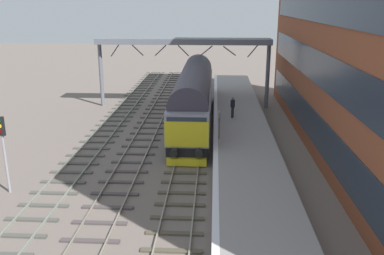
# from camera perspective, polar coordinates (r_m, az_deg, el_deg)

# --- Properties ---
(ground_plane) EXTENTS (140.00, 140.00, 0.00)m
(ground_plane) POSITION_cam_1_polar(r_m,az_deg,el_deg) (29.60, -0.14, -1.90)
(ground_plane) COLOR #6A5E57
(ground_plane) RESTS_ON ground
(track_main) EXTENTS (2.50, 60.00, 0.15)m
(track_main) POSITION_cam_1_polar(r_m,az_deg,el_deg) (29.58, -0.14, -1.80)
(track_main) COLOR gray
(track_main) RESTS_ON ground
(track_adjacent_west) EXTENTS (2.50, 60.00, 0.15)m
(track_adjacent_west) POSITION_cam_1_polar(r_m,az_deg,el_deg) (29.97, -6.77, -1.67)
(track_adjacent_west) COLOR gray
(track_adjacent_west) RESTS_ON ground
(track_adjacent_far_west) EXTENTS (2.50, 60.00, 0.15)m
(track_adjacent_far_west) POSITION_cam_1_polar(r_m,az_deg,el_deg) (30.67, -12.66, -1.53)
(track_adjacent_far_west) COLOR gray
(track_adjacent_far_west) RESTS_ON ground
(station_platform) EXTENTS (4.00, 44.00, 1.01)m
(station_platform) POSITION_cam_1_polar(r_m,az_deg,el_deg) (29.46, 6.87, -1.09)
(station_platform) COLOR gray
(station_platform) RESTS_ON ground
(station_building) EXTENTS (5.02, 35.56, 18.43)m
(station_building) POSITION_cam_1_polar(r_m,az_deg,el_deg) (27.31, 22.81, 14.95)
(station_building) COLOR brown
(station_building) RESTS_ON ground
(diesel_locomotive) EXTENTS (2.74, 18.23, 4.68)m
(diesel_locomotive) POSITION_cam_1_polar(r_m,az_deg,el_deg) (33.02, 0.29, 4.58)
(diesel_locomotive) COLOR black
(diesel_locomotive) RESTS_ON ground
(signal_post_near) EXTENTS (0.44, 0.22, 4.15)m
(signal_post_near) POSITION_cam_1_polar(r_m,az_deg,el_deg) (22.97, -24.66, -2.12)
(signal_post_near) COLOR gray
(signal_post_near) RESTS_ON ground
(platform_number_sign) EXTENTS (0.10, 0.44, 1.82)m
(platform_number_sign) POSITION_cam_1_polar(r_m,az_deg,el_deg) (26.72, 3.78, 0.97)
(platform_number_sign) COLOR slate
(platform_number_sign) RESTS_ON station_platform
(waiting_passenger) EXTENTS (0.45, 0.47, 1.64)m
(waiting_passenger) POSITION_cam_1_polar(r_m,az_deg,el_deg) (31.73, 5.64, 3.07)
(waiting_passenger) COLOR #252A30
(waiting_passenger) RESTS_ON station_platform
(overhead_footbridge) EXTENTS (15.96, 2.00, 6.39)m
(overhead_footbridge) POSITION_cam_1_polar(r_m,az_deg,el_deg) (38.31, -1.21, 11.43)
(overhead_footbridge) COLOR slate
(overhead_footbridge) RESTS_ON ground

